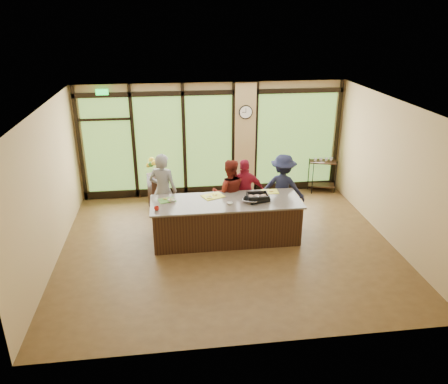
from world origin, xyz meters
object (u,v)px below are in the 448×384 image
object	(u,v)px
island_base	(226,221)
roasting_pan	(258,199)
flower_stand	(158,191)
cook_left	(163,191)
cook_right	(283,188)
bar_cart	(322,171)

from	to	relation	value
island_base	roasting_pan	distance (m)	0.85
roasting_pan	flower_stand	size ratio (longest dim) A/B	0.50
cook_left	roasting_pan	size ratio (longest dim) A/B	3.98
cook_left	cook_right	size ratio (longest dim) A/B	1.09
island_base	bar_cart	distance (m)	3.88
flower_stand	cook_left	bearing A→B (deg)	-99.91
island_base	flower_stand	size ratio (longest dim) A/B	3.48
roasting_pan	flower_stand	xyz separation A→B (m)	(-2.14, 1.95, -0.51)
island_base	bar_cart	bearing A→B (deg)	39.24
island_base	cook_left	bearing A→B (deg)	147.95
cook_right	bar_cart	size ratio (longest dim) A/B	1.68
roasting_pan	bar_cart	world-z (taller)	roasting_pan
island_base	roasting_pan	bearing A→B (deg)	-4.14
cook_left	roasting_pan	bearing A→B (deg)	174.52
island_base	flower_stand	bearing A→B (deg)	127.74
cook_right	roasting_pan	world-z (taller)	cook_right
bar_cart	cook_right	bearing A→B (deg)	-116.45
bar_cart	flower_stand	bearing A→B (deg)	-155.70
island_base	roasting_pan	xyz separation A→B (m)	(0.67, -0.05, 0.52)
cook_right	flower_stand	world-z (taller)	cook_right
cook_left	roasting_pan	world-z (taller)	cook_left
cook_right	roasting_pan	size ratio (longest dim) A/B	3.66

